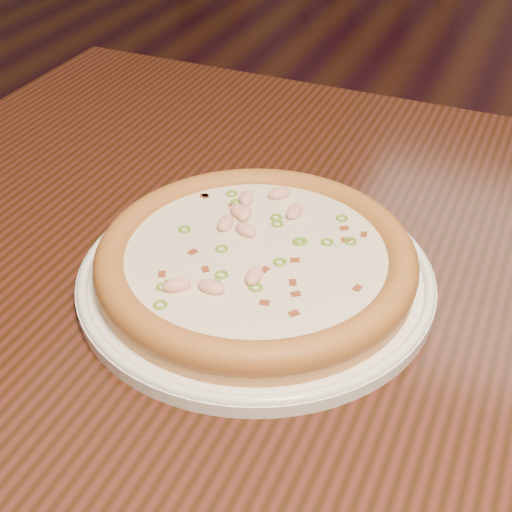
% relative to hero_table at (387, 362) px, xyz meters
% --- Properties ---
extents(ground, '(9.00, 9.00, 0.00)m').
position_rel_hero_table_xyz_m(ground, '(0.09, 0.61, -0.65)').
color(ground, black).
extents(hero_table, '(1.20, 0.80, 0.75)m').
position_rel_hero_table_xyz_m(hero_table, '(0.00, 0.00, 0.00)').
color(hero_table, black).
rests_on(hero_table, ground).
extents(plate, '(0.32, 0.32, 0.02)m').
position_rel_hero_table_xyz_m(plate, '(-0.12, -0.05, 0.11)').
color(plate, white).
rests_on(plate, hero_table).
extents(pizza, '(0.29, 0.29, 0.03)m').
position_rel_hero_table_xyz_m(pizza, '(-0.12, -0.05, 0.13)').
color(pizza, '#BC8449').
rests_on(pizza, plate).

